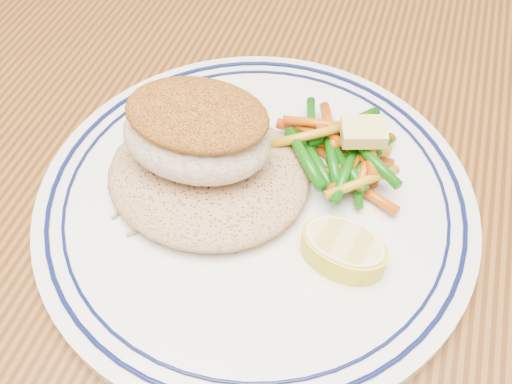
% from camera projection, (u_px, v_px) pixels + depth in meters
% --- Properties ---
extents(dining_table, '(1.50, 0.90, 0.75)m').
position_uv_depth(dining_table, '(305.00, 329.00, 0.44)').
color(dining_table, '#49280E').
rests_on(dining_table, ground).
extents(plate, '(0.29, 0.29, 0.02)m').
position_uv_depth(plate, '(256.00, 202.00, 0.38)').
color(plate, white).
rests_on(plate, dining_table).
extents(rice_pilaf, '(0.14, 0.12, 0.03)m').
position_uv_depth(rice_pilaf, '(208.00, 172.00, 0.38)').
color(rice_pilaf, '#A47A52').
rests_on(rice_pilaf, plate).
extents(fish_fillet, '(0.10, 0.07, 0.05)m').
position_uv_depth(fish_fillet, '(196.00, 131.00, 0.36)').
color(fish_fillet, beige).
rests_on(fish_fillet, rice_pilaf).
extents(vegetable_pile, '(0.10, 0.09, 0.03)m').
position_uv_depth(vegetable_pile, '(341.00, 153.00, 0.39)').
color(vegetable_pile, '#B94C09').
rests_on(vegetable_pile, plate).
extents(butter_pat, '(0.03, 0.03, 0.01)m').
position_uv_depth(butter_pat, '(363.00, 132.00, 0.37)').
color(butter_pat, '#E4D26F').
rests_on(butter_pat, vegetable_pile).
extents(lemon_wedge, '(0.06, 0.06, 0.02)m').
position_uv_depth(lemon_wedge, '(343.00, 249.00, 0.34)').
color(lemon_wedge, yellow).
rests_on(lemon_wedge, plate).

